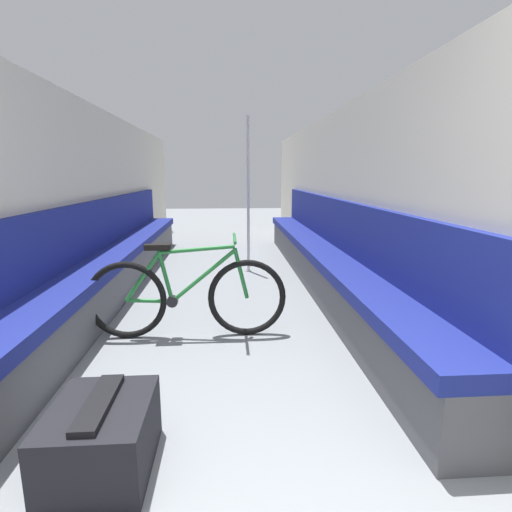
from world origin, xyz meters
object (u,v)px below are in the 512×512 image
Objects in this scene: bench_seat_row_left at (116,261)px; bench_seat_row_right at (323,258)px; grab_pole_near at (248,198)px; bicycle at (187,296)px; luggage_bag at (102,437)px.

bench_seat_row_left is 2.39m from bench_seat_row_right.
bench_seat_row_right is (2.39, 0.00, 0.00)m from bench_seat_row_left.
bench_seat_row_left is 1.86m from grab_pole_near.
bicycle is at bearing -135.75° from bench_seat_row_right.
bicycle reaches higher than luggage_bag.
bench_seat_row_left reaches higher than luggage_bag.
bench_seat_row_right is 11.69× the size of luggage_bag.
bicycle is at bearing -105.49° from grab_pole_near.
grab_pole_near is at bearing 136.34° from bench_seat_row_right.
bench_seat_row_right is at bearing -43.66° from grab_pole_near.
bicycle is at bearing 80.99° from luggage_bag.
grab_pole_near is (1.55, 0.80, 0.66)m from bench_seat_row_left.
bicycle is 1.52m from luggage_bag.
bench_seat_row_right is at bearing 0.00° from bench_seat_row_left.
bench_seat_row_right is 3.84× the size of bicycle.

